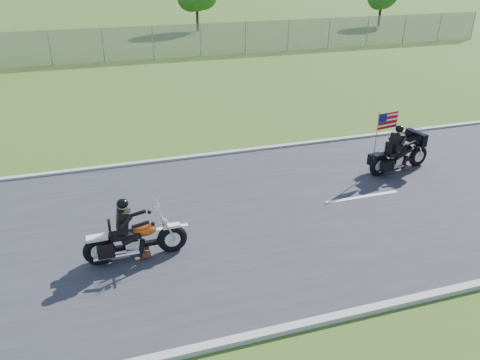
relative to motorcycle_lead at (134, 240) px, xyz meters
name	(u,v)px	position (x,y,z in m)	size (l,w,h in m)	color
ground	(223,220)	(2.27, 1.00, -0.49)	(420.00, 420.00, 0.00)	#3C561B
road	(223,220)	(2.27, 1.00, -0.47)	(120.00, 8.00, 0.04)	#28282B
curb_north	(190,157)	(2.27, 5.05, -0.44)	(120.00, 0.18, 0.12)	#9E9B93
curb_south	(282,330)	(2.27, -3.05, -0.44)	(120.00, 0.18, 0.12)	#9E9B93
fence	(50,48)	(-2.73, 21.00, 0.51)	(60.00, 0.03, 2.00)	gray
motorcycle_lead	(134,240)	(0.00, 0.00, 0.00)	(2.28, 0.55, 1.53)	black
motorcycle_follow	(399,156)	(8.21, 2.24, 0.04)	(2.27, 0.89, 1.90)	black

